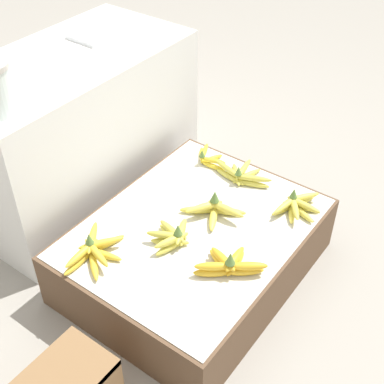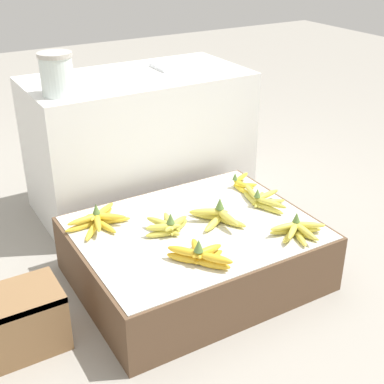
{
  "view_description": "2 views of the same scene",
  "coord_description": "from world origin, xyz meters",
  "px_view_note": "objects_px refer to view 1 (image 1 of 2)",
  "views": [
    {
      "loc": [
        -1.23,
        -0.89,
        1.68
      ],
      "look_at": [
        0.05,
        0.05,
        0.38
      ],
      "focal_mm": 50.0,
      "sensor_mm": 36.0,
      "label": 1
    },
    {
      "loc": [
        -0.98,
        -1.64,
        1.39
      ],
      "look_at": [
        0.06,
        0.12,
        0.35
      ],
      "focal_mm": 50.0,
      "sensor_mm": 36.0,
      "label": 2
    }
  ],
  "objects_px": {
    "banana_bunch_middle_midright": "(214,209)",
    "banana_bunch_back_right": "(208,158)",
    "banana_bunch_middle_midleft": "(173,236)",
    "banana_bunch_middle_right": "(241,175)",
    "banana_bunch_front_midleft": "(229,264)",
    "banana_bunch_back_left": "(94,250)",
    "banana_bunch_front_right": "(296,205)",
    "foam_tray_white": "(13,66)"
  },
  "relations": [
    {
      "from": "banana_bunch_middle_midright",
      "to": "banana_bunch_back_right",
      "type": "distance_m",
      "value": 0.36
    },
    {
      "from": "banana_bunch_middle_midleft",
      "to": "banana_bunch_middle_right",
      "type": "distance_m",
      "value": 0.47
    },
    {
      "from": "banana_bunch_front_midleft",
      "to": "banana_bunch_back_left",
      "type": "relative_size",
      "value": 0.85
    },
    {
      "from": "banana_bunch_middle_midright",
      "to": "banana_bunch_back_right",
      "type": "xyz_separation_m",
      "value": [
        0.28,
        0.22,
        -0.01
      ]
    },
    {
      "from": "banana_bunch_front_right",
      "to": "banana_bunch_back_right",
      "type": "relative_size",
      "value": 1.14
    },
    {
      "from": "banana_bunch_front_midleft",
      "to": "foam_tray_white",
      "type": "bearing_deg",
      "value": 87.84
    },
    {
      "from": "banana_bunch_front_midleft",
      "to": "banana_bunch_back_left",
      "type": "bearing_deg",
      "value": 117.11
    },
    {
      "from": "banana_bunch_middle_right",
      "to": "banana_bunch_back_right",
      "type": "relative_size",
      "value": 1.44
    },
    {
      "from": "banana_bunch_middle_midleft",
      "to": "banana_bunch_back_right",
      "type": "xyz_separation_m",
      "value": [
        0.5,
        0.19,
        -0.01
      ]
    },
    {
      "from": "banana_bunch_middle_midleft",
      "to": "foam_tray_white",
      "type": "height_order",
      "value": "foam_tray_white"
    },
    {
      "from": "banana_bunch_front_right",
      "to": "foam_tray_white",
      "type": "xyz_separation_m",
      "value": [
        -0.39,
        1.11,
        0.43
      ]
    },
    {
      "from": "banana_bunch_front_midleft",
      "to": "banana_bunch_back_left",
      "type": "distance_m",
      "value": 0.5
    },
    {
      "from": "banana_bunch_front_right",
      "to": "banana_bunch_middle_midleft",
      "type": "relative_size",
      "value": 1.02
    },
    {
      "from": "banana_bunch_front_midleft",
      "to": "banana_bunch_middle_midleft",
      "type": "relative_size",
      "value": 1.09
    },
    {
      "from": "banana_bunch_middle_midright",
      "to": "banana_bunch_middle_right",
      "type": "bearing_deg",
      "value": 7.78
    },
    {
      "from": "banana_bunch_front_midleft",
      "to": "banana_bunch_back_right",
      "type": "bearing_deg",
      "value": 41.34
    },
    {
      "from": "banana_bunch_middle_midleft",
      "to": "banana_bunch_back_left",
      "type": "xyz_separation_m",
      "value": [
        -0.22,
        0.19,
        -0.0
      ]
    },
    {
      "from": "banana_bunch_front_right",
      "to": "banana_bunch_middle_midright",
      "type": "height_order",
      "value": "banana_bunch_middle_midright"
    },
    {
      "from": "banana_bunch_middle_midright",
      "to": "banana_bunch_back_right",
      "type": "bearing_deg",
      "value": 38.33
    },
    {
      "from": "banana_bunch_middle_right",
      "to": "foam_tray_white",
      "type": "distance_m",
      "value": 1.03
    },
    {
      "from": "banana_bunch_middle_right",
      "to": "banana_bunch_back_left",
      "type": "relative_size",
      "value": 1.0
    },
    {
      "from": "banana_bunch_back_right",
      "to": "foam_tray_white",
      "type": "distance_m",
      "value": 0.9
    },
    {
      "from": "banana_bunch_front_midleft",
      "to": "banana_bunch_middle_midleft",
      "type": "distance_m",
      "value": 0.25
    },
    {
      "from": "banana_bunch_back_right",
      "to": "banana_bunch_middle_midleft",
      "type": "bearing_deg",
      "value": -159.47
    },
    {
      "from": "banana_bunch_middle_midright",
      "to": "banana_bunch_back_right",
      "type": "relative_size",
      "value": 1.3
    },
    {
      "from": "banana_bunch_middle_midright",
      "to": "banana_bunch_middle_right",
      "type": "height_order",
      "value": "banana_bunch_middle_midright"
    },
    {
      "from": "foam_tray_white",
      "to": "banana_bunch_back_left",
      "type": "bearing_deg",
      "value": -112.7
    },
    {
      "from": "banana_bunch_middle_midleft",
      "to": "banana_bunch_back_right",
      "type": "bearing_deg",
      "value": 20.53
    },
    {
      "from": "banana_bunch_front_midleft",
      "to": "foam_tray_white",
      "type": "xyz_separation_m",
      "value": [
        0.04,
        1.08,
        0.43
      ]
    },
    {
      "from": "banana_bunch_front_right",
      "to": "foam_tray_white",
      "type": "relative_size",
      "value": 0.8
    },
    {
      "from": "banana_bunch_front_right",
      "to": "banana_bunch_middle_right",
      "type": "xyz_separation_m",
      "value": [
        0.04,
        0.28,
        -0.0
      ]
    },
    {
      "from": "banana_bunch_middle_midleft",
      "to": "banana_bunch_middle_midright",
      "type": "xyz_separation_m",
      "value": [
        0.21,
        -0.04,
        0.0
      ]
    },
    {
      "from": "banana_bunch_front_right",
      "to": "banana_bunch_back_right",
      "type": "height_order",
      "value": "banana_bunch_front_right"
    },
    {
      "from": "banana_bunch_middle_midright",
      "to": "foam_tray_white",
      "type": "height_order",
      "value": "foam_tray_white"
    },
    {
      "from": "banana_bunch_middle_right",
      "to": "banana_bunch_back_left",
      "type": "xyz_separation_m",
      "value": [
        -0.7,
        0.19,
        0.0
      ]
    },
    {
      "from": "banana_bunch_middle_midleft",
      "to": "banana_bunch_middle_right",
      "type": "relative_size",
      "value": 0.78
    },
    {
      "from": "banana_bunch_middle_midleft",
      "to": "banana_bunch_back_right",
      "type": "distance_m",
      "value": 0.53
    },
    {
      "from": "banana_bunch_middle_midright",
      "to": "foam_tray_white",
      "type": "relative_size",
      "value": 0.91
    },
    {
      "from": "banana_bunch_middle_midleft",
      "to": "banana_bunch_middle_midright",
      "type": "distance_m",
      "value": 0.22
    },
    {
      "from": "banana_bunch_middle_right",
      "to": "banana_bunch_back_left",
      "type": "bearing_deg",
      "value": 164.39
    },
    {
      "from": "banana_bunch_front_right",
      "to": "banana_bunch_middle_right",
      "type": "distance_m",
      "value": 0.29
    },
    {
      "from": "banana_bunch_front_midleft",
      "to": "foam_tray_white",
      "type": "height_order",
      "value": "foam_tray_white"
    }
  ]
}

